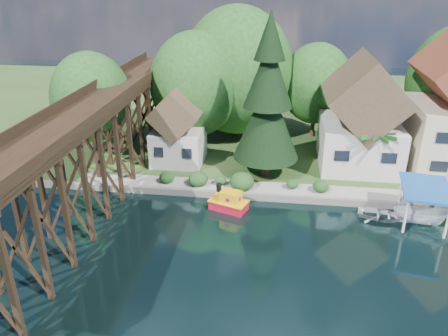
{
  "coord_description": "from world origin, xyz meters",
  "views": [
    {
      "loc": [
        -0.99,
        -26.08,
        18.35
      ],
      "look_at": [
        -5.22,
        6.0,
        3.82
      ],
      "focal_mm": 35.0,
      "sensor_mm": 36.0,
      "label": 1
    }
  ],
  "objects": [
    {
      "name": "boat_canopy",
      "position": [
        10.53,
        5.66,
        1.41
      ],
      "size": [
        4.31,
        5.57,
        3.29
      ],
      "color": "white",
      "rests_on": "ground"
    },
    {
      "name": "conifer",
      "position": [
        -2.09,
        12.41,
        7.77
      ],
      "size": [
        6.13,
        6.13,
        15.1
      ],
      "color": "#382314",
      "rests_on": "bank"
    },
    {
      "name": "bg_trees",
      "position": [
        1.0,
        21.25,
        7.29
      ],
      "size": [
        49.9,
        13.3,
        10.57
      ],
      "color": "#382314",
      "rests_on": "bank"
    },
    {
      "name": "boat_white_a",
      "position": [
        7.71,
        6.22,
        0.39
      ],
      "size": [
        4.18,
        3.33,
        0.77
      ],
      "primitive_type": "imported",
      "rotation": [
        0.0,
        0.0,
        1.38
      ],
      "color": "white",
      "rests_on": "ground"
    },
    {
      "name": "shed",
      "position": [
        -11.0,
        14.5,
        3.83
      ],
      "size": [
        5.09,
        5.4,
        7.85
      ],
      "color": "beige",
      "rests_on": "bank"
    },
    {
      "name": "bank",
      "position": [
        0.0,
        34.0,
        0.25
      ],
      "size": [
        140.0,
        52.0,
        0.5
      ],
      "primitive_type": "cube",
      "color": "#2C471C",
      "rests_on": "ground"
    },
    {
      "name": "shrubs",
      "position": [
        -4.6,
        9.26,
        1.23
      ],
      "size": [
        15.76,
        2.47,
        1.7
      ],
      "color": "#153B16",
      "rests_on": "bank"
    },
    {
      "name": "tugboat",
      "position": [
        -4.78,
        6.0,
        0.68
      ],
      "size": [
        3.54,
        2.68,
        2.28
      ],
      "color": "red",
      "rests_on": "ground"
    },
    {
      "name": "ground",
      "position": [
        0.0,
        0.0,
        0.0
      ],
      "size": [
        140.0,
        140.0,
        0.0
      ],
      "primitive_type": "plane",
      "color": "black",
      "rests_on": "ground"
    },
    {
      "name": "promenade",
      "position": [
        6.0,
        9.3,
        0.53
      ],
      "size": [
        50.0,
        2.6,
        0.06
      ],
      "primitive_type": "cube",
      "color": "gray",
      "rests_on": "bank"
    },
    {
      "name": "seawall",
      "position": [
        4.0,
        8.0,
        0.31
      ],
      "size": [
        60.0,
        0.4,
        0.62
      ],
      "primitive_type": "cube",
      "color": "slate",
      "rests_on": "ground"
    },
    {
      "name": "trestle_bridge",
      "position": [
        -16.0,
        5.17,
        5.35
      ],
      "size": [
        4.12,
        44.18,
        9.3
      ],
      "color": "black",
      "rests_on": "ground"
    },
    {
      "name": "palm_tree",
      "position": [
        7.74,
        12.25,
        4.86
      ],
      "size": [
        4.24,
        4.24,
        5.0
      ],
      "color": "#382314",
      "rests_on": "bank"
    },
    {
      "name": "house_left",
      "position": [
        7.0,
        16.0,
        5.14
      ],
      "size": [
        7.64,
        8.64,
        11.02
      ],
      "color": "beige",
      "rests_on": "bank"
    }
  ]
}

